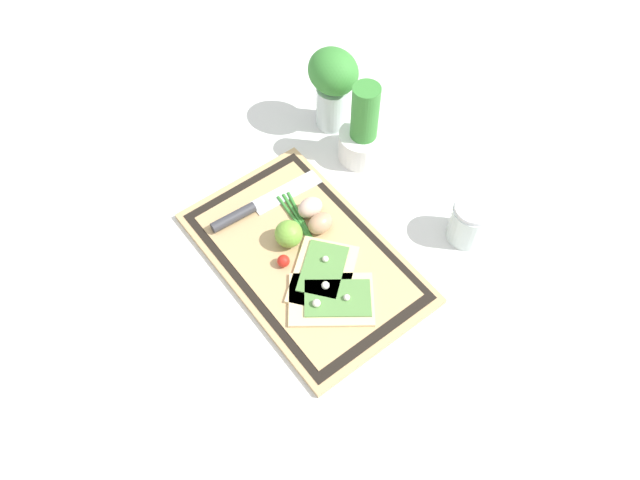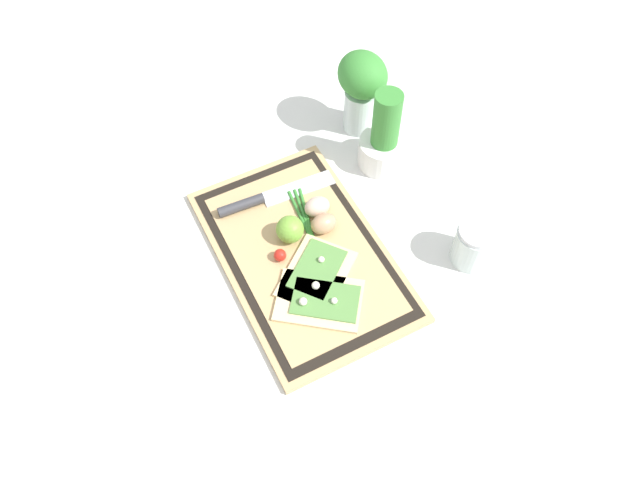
{
  "view_description": "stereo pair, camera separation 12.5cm",
  "coord_description": "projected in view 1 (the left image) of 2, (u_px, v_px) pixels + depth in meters",
  "views": [
    {
      "loc": [
        0.55,
        -0.39,
        1.07
      ],
      "look_at": [
        0.0,
        0.04,
        0.03
      ],
      "focal_mm": 35.0,
      "sensor_mm": 36.0,
      "label": 1
    },
    {
      "loc": [
        0.62,
        -0.28,
        1.07
      ],
      "look_at": [
        0.0,
        0.04,
        0.03
      ],
      "focal_mm": 35.0,
      "sensor_mm": 36.0,
      "label": 2
    }
  ],
  "objects": [
    {
      "name": "scallion_bunch",
      "position": [
        318.0,
        251.0,
        1.25
      ],
      "size": [
        0.32,
        0.09,
        0.01
      ],
      "color": "#388433",
      "rests_on": "cutting_board"
    },
    {
      "name": "egg_pink",
      "position": [
        310.0,
        208.0,
        1.29
      ],
      "size": [
        0.04,
        0.05,
        0.04
      ],
      "primitive_type": "ellipsoid",
      "color": "beige",
      "rests_on": "cutting_board"
    },
    {
      "name": "egg_brown",
      "position": [
        320.0,
        223.0,
        1.27
      ],
      "size": [
        0.04,
        0.05,
        0.04
      ],
      "primitive_type": "ellipsoid",
      "color": "tan",
      "rests_on": "cutting_board"
    },
    {
      "name": "cutting_board",
      "position": [
        305.0,
        257.0,
        1.26
      ],
      "size": [
        0.5,
        0.31,
        0.02
      ],
      "color": "tan",
      "rests_on": "ground_plane"
    },
    {
      "name": "lime",
      "position": [
        289.0,
        234.0,
        1.25
      ],
      "size": [
        0.06,
        0.06,
        0.06
      ],
      "primitive_type": "sphere",
      "color": "#70A838",
      "rests_on": "cutting_board"
    },
    {
      "name": "ground_plane",
      "position": [
        305.0,
        259.0,
        1.27
      ],
      "size": [
        6.0,
        6.0,
        0.0
      ],
      "primitive_type": "plane",
      "color": "silver"
    },
    {
      "name": "cherry_tomato_red",
      "position": [
        283.0,
        261.0,
        1.23
      ],
      "size": [
        0.03,
        0.03,
        0.03
      ],
      "primitive_type": "sphere",
      "color": "red",
      "rests_on": "cutting_board"
    },
    {
      "name": "herb_pot",
      "position": [
        363.0,
        134.0,
        1.37
      ],
      "size": [
        0.11,
        0.11,
        0.2
      ],
      "color": "white",
      "rests_on": "ground_plane"
    },
    {
      "name": "herb_glass",
      "position": [
        333.0,
        83.0,
        1.38
      ],
      "size": [
        0.12,
        0.11,
        0.21
      ],
      "color": "silver",
      "rests_on": "ground_plane"
    },
    {
      "name": "pizza_slice_near",
      "position": [
        333.0,
        299.0,
        1.19
      ],
      "size": [
        0.19,
        0.2,
        0.02
      ],
      "color": "beige",
      "rests_on": "cutting_board"
    },
    {
      "name": "pizza_slice_far",
      "position": [
        322.0,
        274.0,
        1.22
      ],
      "size": [
        0.19,
        0.19,
        0.02
      ],
      "color": "beige",
      "rests_on": "cutting_board"
    },
    {
      "name": "knife",
      "position": [
        249.0,
        210.0,
        1.3
      ],
      "size": [
        0.05,
        0.26,
        0.02
      ],
      "color": "silver",
      "rests_on": "cutting_board"
    },
    {
      "name": "sauce_jar",
      "position": [
        469.0,
        224.0,
        1.26
      ],
      "size": [
        0.08,
        0.08,
        0.1
      ],
      "color": "silver",
      "rests_on": "ground_plane"
    }
  ]
}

